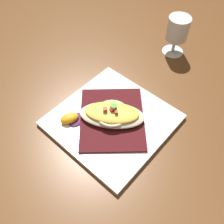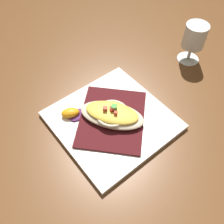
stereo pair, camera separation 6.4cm
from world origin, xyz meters
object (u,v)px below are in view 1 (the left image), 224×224
Objects in this scene: square_plate at (112,120)px; stemmed_glass at (177,31)px; gratin_dish at (112,114)px; orange_garnish at (71,119)px.

square_plate is 0.37m from stemmed_glass.
gratin_dish reaches higher than orange_garnish.
square_plate is 4.28× the size of orange_garnish.
orange_garnish is at bearing -96.21° from stemmed_glass.
stemmed_glass is (-0.03, 0.36, 0.05)m from gratin_dish.
square_plate is at bearing -115.21° from gratin_dish.
square_plate is 0.11m from orange_garnish.
square_plate is at bearing 43.31° from orange_garnish.
orange_garnish is 0.44m from stemmed_glass.
orange_garnish is at bearing -136.69° from square_plate.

